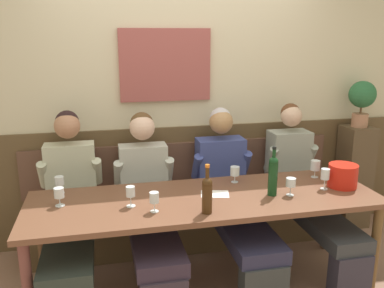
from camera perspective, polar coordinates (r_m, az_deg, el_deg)
The scene contains 22 objects.
room_wall_back at distance 3.85m, azimuth -1.72°, elevation 7.21°, with size 6.80×0.12×2.80m.
wood_wainscot_panel at distance 4.01m, azimuth -1.45°, elevation -5.20°, with size 6.80×0.03×1.08m, color brown.
wall_bench at distance 3.91m, azimuth -0.82°, elevation -9.82°, with size 2.90×0.42×0.94m.
dining_table at distance 3.12m, azimuth 1.85°, elevation -8.54°, with size 2.60×0.82×0.75m.
person_left_seat at distance 3.37m, azimuth -16.51°, elevation -8.17°, with size 0.52×1.29×1.31m.
person_center_left_seat at distance 3.38m, azimuth -6.00°, elevation -7.69°, with size 0.52×1.29×1.27m.
person_center_right_seat at distance 3.53m, azimuth 5.47°, elevation -6.67°, with size 0.53×1.29×1.29m.
person_right_seat at distance 3.79m, azimuth 15.19°, elevation -5.42°, with size 0.48×1.29×1.30m.
ice_bucket at distance 3.48m, azimuth 20.06°, elevation -4.12°, with size 0.23×0.23×0.18m, color red.
wine_bottle_amber_mid at distance 2.78m, azimuth 2.10°, elevation -6.82°, with size 0.07×0.07×0.34m.
wine_bottle_clear_water at distance 3.13m, azimuth 11.11°, elevation -4.14°, with size 0.07×0.07×0.38m.
wine_glass_right_end at distance 3.38m, azimuth 5.93°, elevation -3.84°, with size 0.07×0.07×0.13m.
wine_glass_near_bucket at distance 2.83m, azimuth -5.23°, elevation -7.51°, with size 0.06×0.06×0.14m.
wine_glass_left_end at distance 2.93m, azimuth -8.48°, elevation -6.60°, with size 0.06×0.06×0.15m.
wine_glass_mid_left at distance 3.63m, azimuth 16.64°, elevation -2.88°, with size 0.08×0.08×0.15m.
wine_glass_center_front at distance 3.05m, azimuth -17.85°, elevation -6.57°, with size 0.07×0.07×0.13m.
wine_glass_center_rear at distance 3.37m, azimuth 17.89°, elevation -4.03°, with size 0.07×0.07×0.17m.
wine_glass_by_bottle at distance 3.18m, azimuth 13.46°, elevation -5.27°, with size 0.07×0.07×0.14m.
wine_glass_mid_right at distance 3.29m, azimuth -17.82°, elevation -4.98°, with size 0.07×0.07×0.13m.
tasting_sheet_left_guest at distance 3.15m, azimuth 3.17°, elevation -6.89°, with size 0.21×0.15×0.00m, color white.
corner_pedestal at distance 4.52m, azimuth 21.41°, elevation -4.21°, with size 0.28×0.28×1.04m, color brown.
potted_plant at distance 4.34m, azimuth 22.40°, elevation 5.84°, with size 0.26×0.26×0.45m.
Camera 1 is at (-0.72, -2.66, 1.91)m, focal length 38.69 mm.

